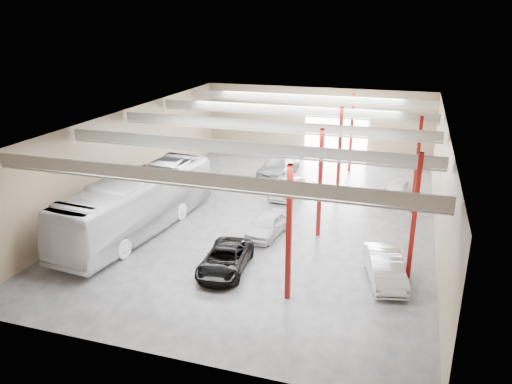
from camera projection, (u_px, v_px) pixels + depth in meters
The scene contains 8 objects.
depot_shell at pixel (274, 147), 33.87m from camera, with size 22.12×32.12×7.06m.
coach_bus at pixel (138, 203), 32.25m from camera, with size 3.27×13.98×3.89m, color silver.
black_sedan at pixel (225, 259), 27.53m from camera, with size 2.31×5.01×1.39m, color black.
car_row_a at pixel (268, 225), 31.98m from camera, with size 1.73×4.30×1.46m, color silver.
car_row_b at pixel (287, 188), 38.91m from camera, with size 1.52×4.36×1.44m, color #B3B3B8.
car_row_c at pixel (279, 166), 44.13m from camera, with size 2.37×5.83×1.69m, color gray.
car_right_near at pixel (385, 267), 26.43m from camera, with size 1.68×4.82×1.59m, color #BBBBC1.
car_right_far at pixel (397, 190), 38.39m from camera, with size 1.68×4.18×1.42m, color silver.
Camera 1 is at (8.92, -31.31, 13.36)m, focal length 35.00 mm.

